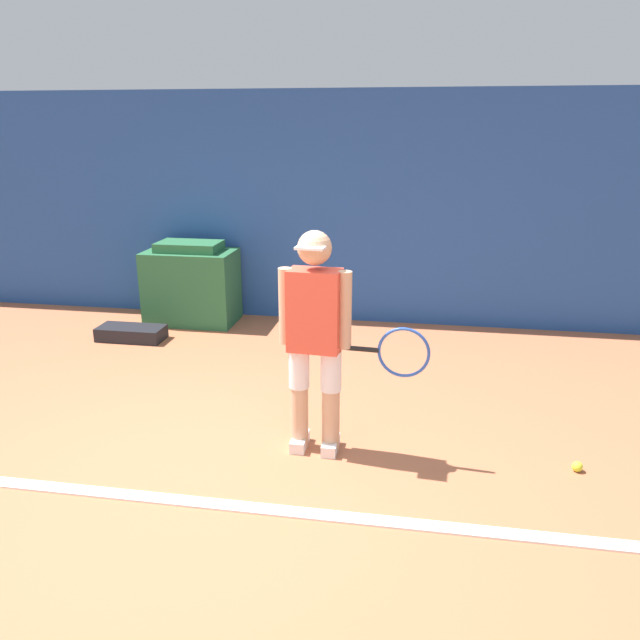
{
  "coord_description": "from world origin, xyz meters",
  "views": [
    {
      "loc": [
        1.19,
        -3.27,
        2.15
      ],
      "look_at": [
        0.5,
        0.72,
        0.87
      ],
      "focal_mm": 35.0,
      "sensor_mm": 36.0,
      "label": 1
    }
  ],
  "objects_px": {
    "covered_chair": "(192,284)",
    "equipment_bag": "(131,333)",
    "tennis_player": "(317,335)",
    "tennis_ball": "(577,467)"
  },
  "relations": [
    {
      "from": "covered_chair",
      "to": "equipment_bag",
      "type": "height_order",
      "value": "covered_chair"
    },
    {
      "from": "tennis_player",
      "to": "covered_chair",
      "type": "xyz_separation_m",
      "value": [
        -1.89,
        2.63,
        -0.4
      ]
    },
    {
      "from": "tennis_player",
      "to": "tennis_ball",
      "type": "height_order",
      "value": "tennis_player"
    },
    {
      "from": "tennis_player",
      "to": "equipment_bag",
      "type": "height_order",
      "value": "tennis_player"
    },
    {
      "from": "tennis_player",
      "to": "covered_chair",
      "type": "distance_m",
      "value": 3.27
    },
    {
      "from": "equipment_bag",
      "to": "tennis_player",
      "type": "bearing_deg",
      "value": -39.89
    },
    {
      "from": "tennis_ball",
      "to": "equipment_bag",
      "type": "distance_m",
      "value": 4.45
    },
    {
      "from": "tennis_ball",
      "to": "covered_chair",
      "type": "relative_size",
      "value": 0.07
    },
    {
      "from": "covered_chair",
      "to": "tennis_ball",
      "type": "bearing_deg",
      "value": -36.25
    },
    {
      "from": "tennis_player",
      "to": "covered_chair",
      "type": "height_order",
      "value": "tennis_player"
    }
  ]
}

